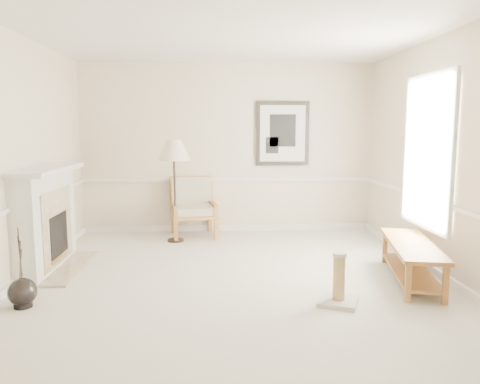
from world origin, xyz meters
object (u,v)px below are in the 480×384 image
at_px(floor_vase, 22,293).
at_px(armchair, 193,204).
at_px(floor_lamp, 174,153).
at_px(scratching_post, 339,288).
at_px(bench, 412,255).

relative_size(floor_vase, armchair, 0.85).
distance_m(floor_lamp, scratching_post, 3.59).
distance_m(floor_vase, bench, 4.30).
distance_m(armchair, bench, 3.70).
bearing_deg(floor_lamp, scratching_post, -55.69).
height_order(armchair, floor_lamp, floor_lamp).
xyz_separation_m(floor_lamp, scratching_post, (1.90, -2.79, -1.24)).
bearing_deg(floor_lamp, bench, -35.50).
bearing_deg(armchair, scratching_post, -72.54).
xyz_separation_m(armchair, scratching_post, (1.64, -3.21, -0.35)).
relative_size(armchair, bench, 0.58).
height_order(floor_vase, bench, floor_vase).
relative_size(armchair, scratching_post, 1.80).
bearing_deg(scratching_post, armchair, 117.06).
xyz_separation_m(floor_vase, armchair, (1.56, 3.14, 0.37)).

